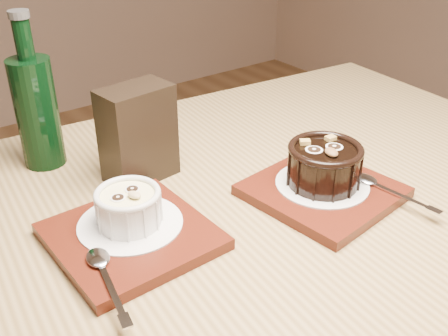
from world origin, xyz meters
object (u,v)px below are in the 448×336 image
(table, at_px, (224,273))
(tray_right, at_px, (322,191))
(ramekin_dark, at_px, (324,163))
(green_bottle, at_px, (36,109))
(tray_left, at_px, (131,236))
(ramekin_white, at_px, (129,206))
(condiment_stand, at_px, (138,134))

(table, bearing_deg, tray_right, -13.84)
(ramekin_dark, distance_m, green_bottle, 0.43)
(tray_right, height_order, ramekin_dark, ramekin_dark)
(tray_right, relative_size, ramekin_dark, 1.75)
(table, relative_size, ramekin_dark, 12.38)
(tray_right, height_order, green_bottle, green_bottle)
(tray_left, bearing_deg, table, -14.93)
(tray_right, bearing_deg, ramekin_white, 162.42)
(table, bearing_deg, tray_left, 165.07)
(ramekin_dark, height_order, green_bottle, green_bottle)
(table, distance_m, tray_left, 0.16)
(ramekin_white, height_order, condiment_stand, condiment_stand)
(tray_left, distance_m, ramekin_white, 0.04)
(ramekin_dark, distance_m, condiment_stand, 0.27)
(table, height_order, condiment_stand, condiment_stand)
(ramekin_dark, bearing_deg, ramekin_white, -177.13)
(tray_left, height_order, ramekin_white, ramekin_white)
(table, height_order, green_bottle, green_bottle)
(ramekin_white, bearing_deg, table, -39.45)
(tray_right, bearing_deg, table, 166.16)
(condiment_stand, bearing_deg, ramekin_dark, -47.28)
(table, distance_m, green_bottle, 0.37)
(ramekin_white, height_order, tray_right, ramekin_white)
(tray_right, distance_m, ramekin_dark, 0.04)
(table, bearing_deg, condiment_stand, 100.52)
(green_bottle, bearing_deg, condiment_stand, -52.61)
(tray_left, distance_m, green_bottle, 0.27)
(tray_left, bearing_deg, ramekin_white, 63.64)
(table, xyz_separation_m, green_bottle, (-0.13, 0.29, 0.18))
(table, relative_size, tray_right, 7.07)
(green_bottle, bearing_deg, ramekin_white, -85.97)
(table, distance_m, ramekin_white, 0.18)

